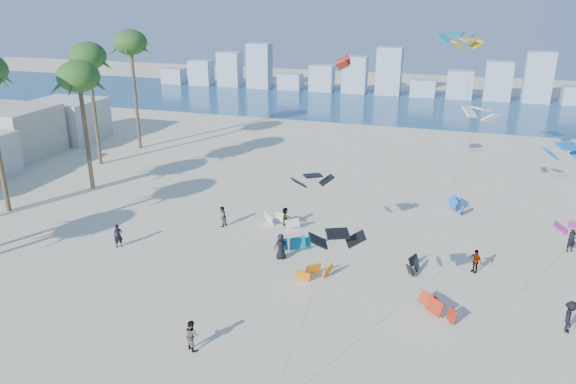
% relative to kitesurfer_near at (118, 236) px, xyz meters
% --- Properties ---
extents(ground, '(220.00, 220.00, 0.00)m').
position_rel_kitesurfer_near_xyz_m(ground, '(9.06, -12.71, -0.89)').
color(ground, beige).
rests_on(ground, ground).
extents(ocean, '(220.00, 220.00, 0.00)m').
position_rel_kitesurfer_near_xyz_m(ocean, '(9.06, 59.29, -0.89)').
color(ocean, navy).
rests_on(ocean, ground).
extents(kitesurfer_near, '(0.76, 0.77, 1.79)m').
position_rel_kitesurfer_near_xyz_m(kitesurfer_near, '(0.00, 0.00, 0.00)').
color(kitesurfer_near, black).
rests_on(kitesurfer_near, ground).
extents(kitesurfer_mid, '(1.04, 0.97, 1.71)m').
position_rel_kitesurfer_near_xyz_m(kitesurfer_mid, '(10.74, -9.49, -0.04)').
color(kitesurfer_mid, gray).
rests_on(kitesurfer_mid, ground).
extents(kitesurfers_far, '(26.79, 12.00, 1.89)m').
position_rel_kitesurfer_near_xyz_m(kitesurfers_far, '(19.23, 3.35, -0.01)').
color(kitesurfers_far, black).
rests_on(kitesurfers_far, ground).
extents(grounded_kites, '(15.85, 20.40, 1.00)m').
position_rel_kitesurfer_near_xyz_m(grounded_kites, '(17.13, 4.91, -0.43)').
color(grounded_kites, '#0C7593').
rests_on(grounded_kites, ground).
extents(flying_kites, '(30.25, 37.42, 15.00)m').
position_rel_kitesurfer_near_xyz_m(flying_kites, '(24.41, 10.86, 9.67)').
color(flying_kites, black).
rests_on(flying_kites, ground).
extents(distant_skyline, '(85.00, 3.00, 8.40)m').
position_rel_kitesurfer_near_xyz_m(distant_skyline, '(7.88, 69.29, 2.19)').
color(distant_skyline, '#9EADBF').
rests_on(distant_skyline, ground).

